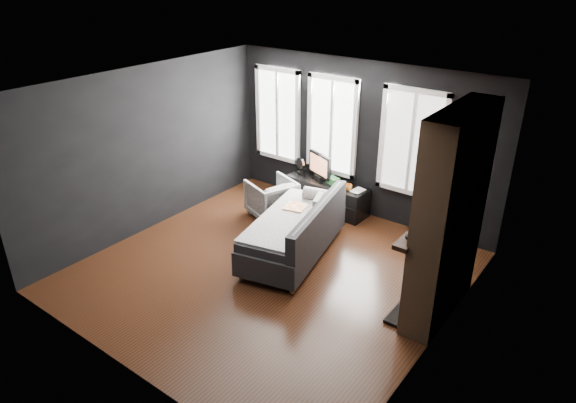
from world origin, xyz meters
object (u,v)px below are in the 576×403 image
Objects in this scene: mug at (348,186)px; mantel_vase at (444,201)px; monitor at (320,165)px; armchair at (272,196)px; sofa at (293,228)px; media_console at (327,195)px; book at (354,183)px.

mantel_vase is (2.04, -1.11, 0.73)m from mug.
mantel_vase reaches higher than mug.
monitor reaches higher than mug.
sofa is at bearing 73.01° from armchair.
mantel_vase is (2.51, -1.19, 1.06)m from media_console.
book is at bearing 73.81° from sofa.
armchair is 5.64× the size of mug.
monitor is 0.75m from book.
armchair is at bearing 129.93° from sofa.
sofa reaches higher than book.
armchair reaches higher than media_console.
mantel_vase reaches higher than media_console.
media_console is at bearing 92.42° from sofa.
book is at bearing 1.27° from media_console.
mug is (0.67, -0.11, -0.21)m from monitor.
mug is at bearing -6.72° from media_console.
monitor is at bearing 155.70° from mantel_vase.
sofa is at bearing -47.41° from monitor.
mantel_vase is at bearing -30.89° from book.
media_console is 11.68× the size of mug.
mantel_vase reaches higher than monitor.
monitor is at bearing 172.93° from media_console.
monitor is (-0.20, 0.03, 0.54)m from media_console.
monitor reaches higher than book.
mug is 0.63× the size of mantel_vase.
sofa is 1.37× the size of media_console.
monitor is (-0.64, 1.67, 0.35)m from sofa.
monitor is (0.44, 0.85, 0.43)m from armchair.
sofa is at bearing -167.74° from mantel_vase.
sofa is at bearing -91.11° from mug.
monitor is at bearing 176.54° from book.
armchair is 2.99× the size of book.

